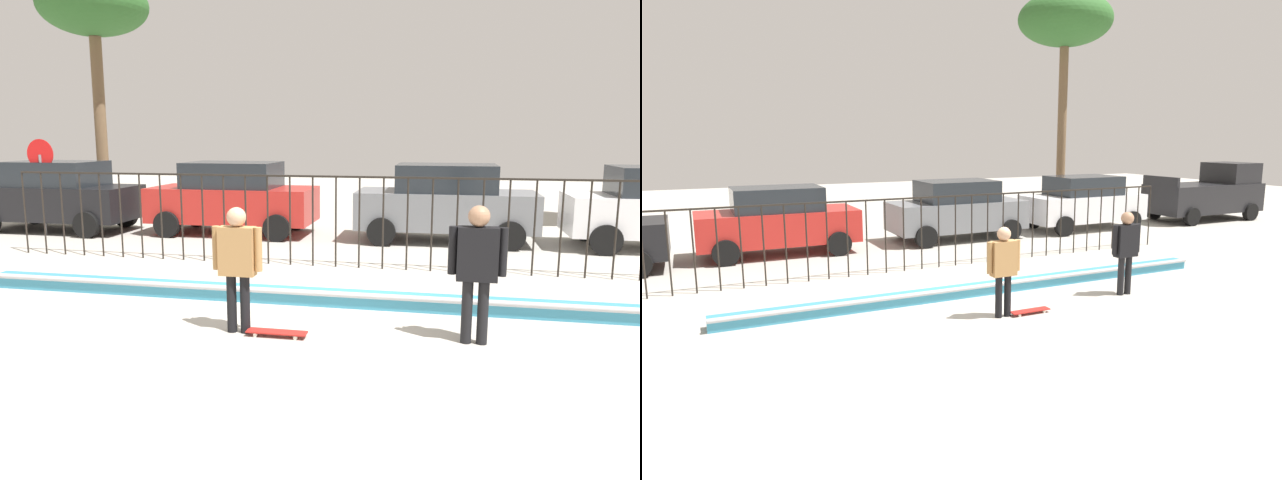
{
  "view_description": "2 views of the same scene",
  "coord_description": "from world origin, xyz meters",
  "views": [
    {
      "loc": [
        2.08,
        -8.1,
        2.59
      ],
      "look_at": [
        0.03,
        1.63,
        0.84
      ],
      "focal_mm": 33.33,
      "sensor_mm": 36.0,
      "label": 1
    },
    {
      "loc": [
        -5.6,
        -9.58,
        3.28
      ],
      "look_at": [
        0.18,
        2.34,
        0.85
      ],
      "focal_mm": 31.78,
      "sensor_mm": 36.0,
      "label": 2
    }
  ],
  "objects": [
    {
      "name": "pickup_truck",
      "position": [
        12.99,
        6.36,
        1.04
      ],
      "size": [
        4.7,
        2.12,
        2.24
      ],
      "rotation": [
        0.0,
        0.0,
        0.07
      ],
      "color": "black",
      "rests_on": "ground"
    },
    {
      "name": "palm_tree_tall",
      "position": [
        8.26,
        9.72,
        7.67
      ],
      "size": [
        3.73,
        3.73,
        8.83
      ],
      "color": "brown",
      "rests_on": "ground"
    },
    {
      "name": "skateboarder",
      "position": [
        -0.54,
        -0.89,
        1.01
      ],
      "size": [
        0.68,
        0.25,
        1.68
      ],
      "rotation": [
        0.0,
        0.0,
        -0.19
      ],
      "color": "black",
      "rests_on": "ground"
    },
    {
      "name": "parked_car_gray",
      "position": [
        2.11,
        6.71,
        0.97
      ],
      "size": [
        4.3,
        2.12,
        1.9
      ],
      "rotation": [
        0.0,
        0.0,
        -0.0
      ],
      "color": "slate",
      "rests_on": "ground"
    },
    {
      "name": "camera_operator",
      "position": [
        2.51,
        -0.69,
        1.05
      ],
      "size": [
        0.71,
        0.27,
        1.75
      ],
      "rotation": [
        0.0,
        0.0,
        2.61
      ],
      "color": "black",
      "rests_on": "ground"
    },
    {
      "name": "parked_car_red",
      "position": [
        -3.4,
        6.78,
        0.97
      ],
      "size": [
        4.3,
        2.12,
        1.9
      ],
      "rotation": [
        0.0,
        0.0,
        0.03
      ],
      "color": "#B2231E",
      "rests_on": "ground"
    },
    {
      "name": "ground_plane",
      "position": [
        0.0,
        0.0,
        0.0
      ],
      "size": [
        60.0,
        60.0,
        0.0
      ],
      "primitive_type": "plane",
      "color": "#ADA89E"
    },
    {
      "name": "skateboard",
      "position": [
        -0.0,
        -0.96,
        0.06
      ],
      "size": [
        0.8,
        0.2,
        0.07
      ],
      "rotation": [
        0.0,
        0.0,
        -0.07
      ],
      "color": "#A51E19",
      "rests_on": "ground"
    },
    {
      "name": "perimeter_fence",
      "position": [
        -0.0,
        3.32,
        1.12
      ],
      "size": [
        14.04,
        0.04,
        1.82
      ],
      "color": "black",
      "rests_on": "ground"
    },
    {
      "name": "bowl_coping_ledge",
      "position": [
        0.0,
        0.63,
        0.12
      ],
      "size": [
        11.0,
        0.41,
        0.27
      ],
      "color": "teal",
      "rests_on": "ground"
    },
    {
      "name": "parked_car_white",
      "position": [
        7.03,
        6.6,
        0.97
      ],
      "size": [
        4.3,
        2.12,
        1.9
      ],
      "rotation": [
        0.0,
        0.0,
        0.05
      ],
      "color": "silver",
      "rests_on": "ground"
    }
  ]
}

